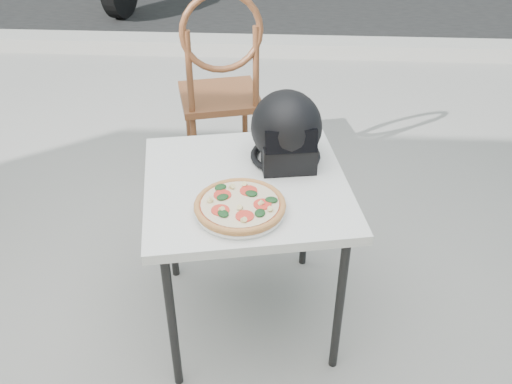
# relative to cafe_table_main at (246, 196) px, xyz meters

# --- Properties ---
(ground) EXTENTS (80.00, 80.00, 0.00)m
(ground) POSITION_rel_cafe_table_main_xyz_m (-0.29, 0.01, -0.62)
(ground) COLOR gray
(ground) RESTS_ON ground
(curb) EXTENTS (30.00, 0.25, 0.12)m
(curb) POSITION_rel_cafe_table_main_xyz_m (-0.29, 3.01, -0.56)
(curb) COLOR #A09E96
(curb) RESTS_ON ground
(cafe_table_main) EXTENTS (0.84, 0.84, 0.68)m
(cafe_table_main) POSITION_rel_cafe_table_main_xyz_m (0.00, 0.00, 0.00)
(cafe_table_main) COLOR silver
(cafe_table_main) RESTS_ON ground
(plate) EXTENTS (0.36, 0.36, 0.02)m
(plate) POSITION_rel_cafe_table_main_xyz_m (-0.01, -0.18, 0.07)
(plate) COLOR white
(plate) RESTS_ON cafe_table_main
(pizza) EXTENTS (0.37, 0.37, 0.04)m
(pizza) POSITION_rel_cafe_table_main_xyz_m (-0.01, -0.18, 0.09)
(pizza) COLOR #C48347
(pizza) RESTS_ON plate
(helmet) EXTENTS (0.31, 0.31, 0.27)m
(helmet) POSITION_rel_cafe_table_main_xyz_m (0.14, 0.16, 0.18)
(helmet) COLOR black
(helmet) RESTS_ON cafe_table_main
(cafe_chair_main) EXTENTS (0.51, 0.51, 1.09)m
(cafe_chair_main) POSITION_rel_cafe_table_main_xyz_m (-0.21, 1.06, -0.01)
(cafe_chair_main) COLOR brown
(cafe_chair_main) RESTS_ON ground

